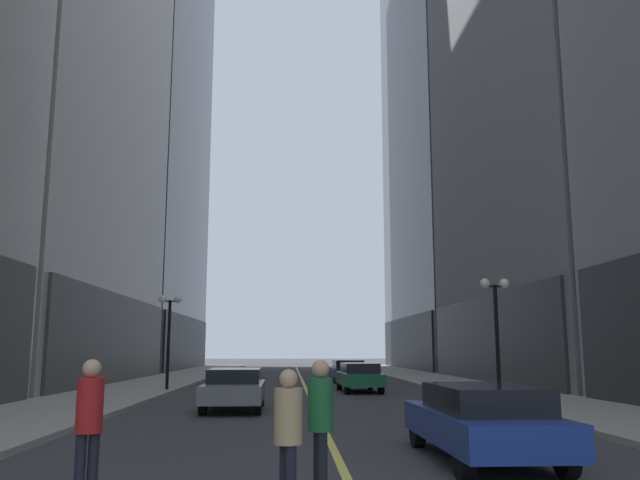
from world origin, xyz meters
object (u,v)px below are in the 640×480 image
car_blue (482,419)px  pedestrian_in_tan_trench (288,430)px  car_navy (348,370)px  car_grey (235,387)px  street_lamp_right_mid (496,312)px  street_lamp_left_far (169,321)px  pedestrian_in_green_parka (320,417)px  pedestrian_in_red_jacket (89,418)px  car_green (359,376)px

car_blue → pedestrian_in_tan_trench: 5.03m
car_blue → car_navy: (0.13, 27.61, 0.00)m
car_grey → car_navy: bearing=73.3°
pedestrian_in_tan_trench → street_lamp_right_mid: bearing=63.4°
car_blue → pedestrian_in_tan_trench: (-3.43, -3.66, 0.28)m
car_grey → pedestrian_in_tan_trench: 13.77m
pedestrian_in_tan_trench → street_lamp_left_far: bearing=103.8°
car_grey → pedestrian_in_tan_trench: (1.74, -13.65, 0.28)m
street_lamp_right_mid → pedestrian_in_green_parka: bearing=-116.6°
pedestrian_in_red_jacket → street_lamp_left_far: street_lamp_left_far is taller
street_lamp_left_far → pedestrian_in_red_jacket: bearing=-82.3°
car_grey → pedestrian_in_green_parka: (2.16, -12.83, 0.34)m
car_green → street_lamp_right_mid: 9.31m
pedestrian_in_green_parka → car_green: bearing=82.4°
street_lamp_left_far → car_grey: bearing=-66.7°
car_navy → pedestrian_in_tan_trench: pedestrian_in_tan_trench is taller
car_grey → street_lamp_right_mid: 9.43m
street_lamp_right_mid → street_lamp_left_far: bearing=148.6°
car_grey → street_lamp_left_far: size_ratio=1.02×
street_lamp_left_far → street_lamp_right_mid: 15.00m
car_grey → pedestrian_in_green_parka: pedestrian_in_green_parka is taller
pedestrian_in_green_parka → street_lamp_left_far: bearing=105.4°
street_lamp_right_mid → car_green: bearing=116.5°
car_grey → car_navy: (5.30, 17.61, 0.00)m
pedestrian_in_red_jacket → car_grey: bearing=86.3°
car_blue → car_green: same height
pedestrian_in_tan_trench → pedestrian_in_red_jacket: pedestrian_in_red_jacket is taller
pedestrian_in_green_parka → street_lamp_right_mid: (6.88, 13.73, 2.20)m
car_grey → street_lamp_right_mid: street_lamp_right_mid is taller
car_grey → pedestrian_in_red_jacket: 12.94m
street_lamp_left_far → car_blue: bearing=-64.5°
car_green → pedestrian_in_tan_trench: bearing=-98.4°
car_navy → pedestrian_in_tan_trench: bearing=-96.5°
car_grey → street_lamp_left_far: 9.83m
car_grey → street_lamp_left_far: bearing=113.3°
car_navy → street_lamp_left_far: bearing=-135.5°
car_green → car_navy: (0.24, 8.69, 0.00)m
pedestrian_in_red_jacket → street_lamp_right_mid: size_ratio=0.41×
car_green → street_lamp_left_far: size_ratio=1.03×
car_green → street_lamp_right_mid: bearing=-63.5°
car_blue → car_grey: (-5.17, 9.99, -0.00)m
pedestrian_in_tan_trench → car_navy: bearing=83.5°
car_grey → car_green: bearing=60.5°
pedestrian_in_green_parka → street_lamp_left_far: street_lamp_left_far is taller
car_green → street_lamp_left_far: street_lamp_left_far is taller
car_grey → car_green: same height
car_green → pedestrian_in_tan_trench: pedestrian_in_tan_trench is taller
street_lamp_left_far → car_green: bearing=1.3°
pedestrian_in_tan_trench → pedestrian_in_red_jacket: bearing=163.8°
car_blue → pedestrian_in_tan_trench: pedestrian_in_tan_trench is taller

